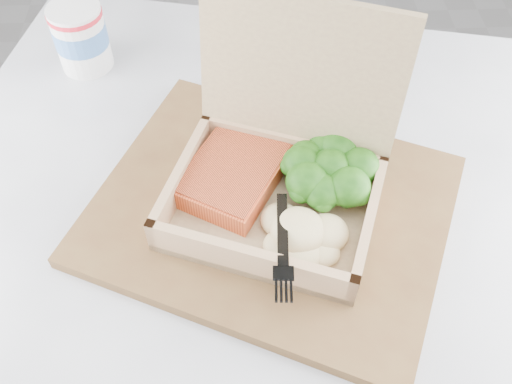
{
  "coord_description": "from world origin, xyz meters",
  "views": [
    {
      "loc": [
        -0.02,
        -0.58,
        1.24
      ],
      "look_at": [
        -0.01,
        -0.2,
        0.76
      ],
      "focal_mm": 40.0,
      "sensor_mm": 36.0,
      "label": 1
    }
  ],
  "objects_px": {
    "takeout_container": "(281,163)",
    "paper_cup": "(80,36)",
    "cafe_table": "(244,289)",
    "serving_tray": "(271,210)"
  },
  "relations": [
    {
      "from": "serving_tray",
      "to": "paper_cup",
      "type": "relative_size",
      "value": 4.15
    },
    {
      "from": "cafe_table",
      "to": "takeout_container",
      "type": "bearing_deg",
      "value": 16.0
    },
    {
      "from": "cafe_table",
      "to": "paper_cup",
      "type": "bearing_deg",
      "value": 127.6
    },
    {
      "from": "takeout_container",
      "to": "paper_cup",
      "type": "height_order",
      "value": "takeout_container"
    },
    {
      "from": "serving_tray",
      "to": "takeout_container",
      "type": "xyz_separation_m",
      "value": [
        0.01,
        0.02,
        0.06
      ]
    },
    {
      "from": "cafe_table",
      "to": "takeout_container",
      "type": "distance_m",
      "value": 0.26
    },
    {
      "from": "cafe_table",
      "to": "serving_tray",
      "type": "bearing_deg",
      "value": -9.25
    },
    {
      "from": "cafe_table",
      "to": "serving_tray",
      "type": "distance_m",
      "value": 0.2
    },
    {
      "from": "cafe_table",
      "to": "takeout_container",
      "type": "relative_size",
      "value": 3.38
    },
    {
      "from": "takeout_container",
      "to": "paper_cup",
      "type": "relative_size",
      "value": 2.96
    }
  ]
}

